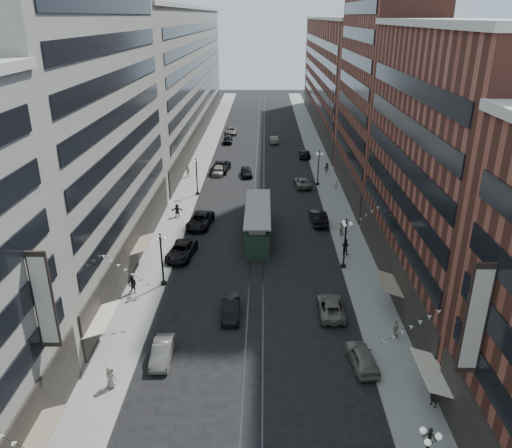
# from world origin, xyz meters

# --- Properties ---
(ground) EXTENTS (220.00, 220.00, 0.00)m
(ground) POSITION_xyz_m (0.00, 60.00, 0.00)
(ground) COLOR black
(ground) RESTS_ON ground
(sidewalk_west) EXTENTS (4.00, 180.00, 0.15)m
(sidewalk_west) POSITION_xyz_m (-11.00, 70.00, 0.07)
(sidewalk_west) COLOR gray
(sidewalk_west) RESTS_ON ground
(sidewalk_east) EXTENTS (4.00, 180.00, 0.15)m
(sidewalk_east) POSITION_xyz_m (11.00, 70.00, 0.07)
(sidewalk_east) COLOR gray
(sidewalk_east) RESTS_ON ground
(rail_west) EXTENTS (0.12, 180.00, 0.02)m
(rail_west) POSITION_xyz_m (-0.70, 70.00, 0.01)
(rail_west) COLOR #2D2D33
(rail_west) RESTS_ON ground
(rail_east) EXTENTS (0.12, 180.00, 0.02)m
(rail_east) POSITION_xyz_m (0.70, 70.00, 0.01)
(rail_east) COLOR #2D2D33
(rail_east) RESTS_ON ground
(building_west_mid) EXTENTS (8.00, 36.00, 28.00)m
(building_west_mid) POSITION_xyz_m (-17.00, 33.00, 14.00)
(building_west_mid) COLOR gray
(building_west_mid) RESTS_ON ground
(building_west_far) EXTENTS (8.00, 90.00, 26.00)m
(building_west_far) POSITION_xyz_m (-17.00, 96.00, 13.00)
(building_west_far) COLOR gray
(building_west_far) RESTS_ON ground
(building_east_mid) EXTENTS (8.00, 30.00, 24.00)m
(building_east_mid) POSITION_xyz_m (17.00, 28.00, 12.00)
(building_east_mid) COLOR brown
(building_east_mid) RESTS_ON ground
(building_east_tower) EXTENTS (8.00, 26.00, 42.00)m
(building_east_tower) POSITION_xyz_m (17.00, 56.00, 21.00)
(building_east_tower) COLOR brown
(building_east_tower) RESTS_ON ground
(building_east_far) EXTENTS (8.00, 72.00, 24.00)m
(building_east_far) POSITION_xyz_m (17.00, 105.00, 12.00)
(building_east_far) COLOR brown
(building_east_far) RESTS_ON ground
(lamppost_sw_far) EXTENTS (1.03, 1.14, 5.52)m
(lamppost_sw_far) POSITION_xyz_m (-9.20, 28.00, 3.10)
(lamppost_sw_far) COLOR black
(lamppost_sw_far) RESTS_ON sidewalk_west
(lamppost_sw_mid) EXTENTS (1.03, 1.14, 5.52)m
(lamppost_sw_mid) POSITION_xyz_m (-9.20, 55.00, 3.10)
(lamppost_sw_mid) COLOR black
(lamppost_sw_mid) RESTS_ON sidewalk_west
(lamppost_se_far) EXTENTS (1.03, 1.14, 5.52)m
(lamppost_se_far) POSITION_xyz_m (9.20, 32.00, 3.10)
(lamppost_se_far) COLOR black
(lamppost_se_far) RESTS_ON sidewalk_east
(lamppost_se_mid) EXTENTS (1.03, 1.14, 5.52)m
(lamppost_se_mid) POSITION_xyz_m (9.20, 60.00, 3.10)
(lamppost_se_mid) COLOR black
(lamppost_se_mid) RESTS_ON sidewalk_east
(streetcar) EXTENTS (3.00, 13.56, 3.75)m
(streetcar) POSITION_xyz_m (0.00, 40.21, 1.73)
(streetcar) COLOR #213428
(streetcar) RESTS_ON ground
(car_1) EXTENTS (1.58, 4.26, 1.39)m
(car_1) POSITION_xyz_m (-7.14, 16.51, 0.69)
(car_1) COLOR gray
(car_1) RESTS_ON ground
(car_2) EXTENTS (3.29, 5.89, 1.56)m
(car_2) POSITION_xyz_m (-8.40, 34.32, 0.78)
(car_2) COLOR black
(car_2) RESTS_ON ground
(car_4) EXTENTS (2.33, 4.67, 1.53)m
(car_4) POSITION_xyz_m (8.28, 15.99, 0.76)
(car_4) COLOR slate
(car_4) RESTS_ON ground
(car_5) EXTENTS (1.75, 4.63, 1.51)m
(car_5) POSITION_xyz_m (-2.20, 22.76, 0.75)
(car_5) COLOR black
(car_5) RESTS_ON ground
(pedestrian_1) EXTENTS (0.94, 0.70, 1.72)m
(pedestrian_1) POSITION_xyz_m (-10.18, 13.18, 1.01)
(pedestrian_1) COLOR gray
(pedestrian_1) RESTS_ON sidewalk_west
(pedestrian_2) EXTENTS (1.03, 0.83, 1.87)m
(pedestrian_2) POSITION_xyz_m (-11.82, 26.28, 1.08)
(pedestrian_2) COLOR black
(pedestrian_2) RESTS_ON sidewalk_west
(pedestrian_4) EXTENTS (0.62, 1.02, 1.63)m
(pedestrian_4) POSITION_xyz_m (11.69, 19.57, 0.96)
(pedestrian_4) COLOR #AFA591
(pedestrian_4) RESTS_ON sidewalk_east
(car_7) EXTENTS (3.45, 6.15, 1.62)m
(car_7) POSITION_xyz_m (-7.38, 43.19, 0.81)
(car_7) COLOR black
(car_7) RESTS_ON ground
(car_8) EXTENTS (2.05, 4.81, 1.38)m
(car_8) POSITION_xyz_m (-6.97, 65.83, 0.69)
(car_8) COLOR gray
(car_8) RESTS_ON ground
(car_9) EXTENTS (1.94, 4.69, 1.59)m
(car_9) POSITION_xyz_m (-6.94, 88.11, 0.80)
(car_9) COLOR black
(car_9) RESTS_ON ground
(car_10) EXTENTS (2.18, 5.25, 1.69)m
(car_10) POSITION_xyz_m (7.78, 44.35, 0.84)
(car_10) COLOR black
(car_10) RESTS_ON ground
(car_11) EXTENTS (2.77, 5.39, 1.46)m
(car_11) POSITION_xyz_m (6.80, 59.41, 0.73)
(car_11) COLOR slate
(car_11) RESTS_ON ground
(car_12) EXTENTS (2.20, 5.09, 1.46)m
(car_12) POSITION_xyz_m (8.40, 76.84, 0.73)
(car_12) COLOR black
(car_12) RESTS_ON ground
(car_13) EXTENTS (2.28, 4.65, 1.53)m
(car_13) POSITION_xyz_m (-2.20, 64.87, 0.76)
(car_13) COLOR black
(car_13) RESTS_ON ground
(car_14) EXTENTS (1.73, 4.70, 1.54)m
(car_14) POSITION_xyz_m (2.78, 88.34, 0.77)
(car_14) COLOR slate
(car_14) RESTS_ON ground
(pedestrian_5) EXTENTS (1.69, 0.69, 1.77)m
(pedestrian_5) POSITION_xyz_m (-10.77, 46.08, 1.03)
(pedestrian_5) COLOR black
(pedestrian_5) RESTS_ON sidewalk_west
(pedestrian_6) EXTENTS (1.21, 0.82, 1.90)m
(pedestrian_6) POSITION_xyz_m (-11.83, 63.90, 1.10)
(pedestrian_6) COLOR beige
(pedestrian_6) RESTS_ON sidewalk_west
(pedestrian_7) EXTENTS (1.02, 0.85, 1.85)m
(pedestrian_7) POSITION_xyz_m (9.82, 35.15, 1.07)
(pedestrian_7) COLOR black
(pedestrian_7) RESTS_ON sidewalk_east
(pedestrian_8) EXTENTS (0.75, 0.65, 1.72)m
(pedestrian_8) POSITION_xyz_m (11.70, 57.48, 1.01)
(pedestrian_8) COLOR beige
(pedestrian_8) RESTS_ON sidewalk_east
(pedestrian_9) EXTENTS (1.19, 0.80, 1.70)m
(pedestrian_9) POSITION_xyz_m (11.37, 66.48, 1.00)
(pedestrian_9) COLOR black
(pedestrian_9) RESTS_ON sidewalk_east
(car_extra_0) EXTENTS (2.84, 5.41, 1.45)m
(car_extra_0) POSITION_xyz_m (-6.80, 96.99, 0.73)
(car_extra_0) COLOR #66655B
(car_extra_0) RESTS_ON ground
(car_extra_1) EXTENTS (3.53, 6.42, 1.70)m
(car_extra_1) POSITION_xyz_m (-6.80, 67.22, 0.85)
(car_extra_1) COLOR black
(car_extra_1) RESTS_ON ground
(car_extra_2) EXTENTS (2.34, 5.05, 1.40)m
(car_extra_2) POSITION_xyz_m (6.80, 23.22, 0.70)
(car_extra_2) COLOR slate
(car_extra_2) RESTS_ON ground
(pedestrian_extra_0) EXTENTS (0.79, 0.84, 1.93)m
(pedestrian_extra_0) POSITION_xyz_m (12.40, 11.58, 1.11)
(pedestrian_extra_0) COLOR black
(pedestrian_extra_0) RESTS_ON sidewalk_east
(pedestrian_extra_1) EXTENTS (1.02, 1.78, 1.85)m
(pedestrian_extra_1) POSITION_xyz_m (10.19, 40.51, 1.07)
(pedestrian_extra_1) COLOR #B8AC99
(pedestrian_extra_1) RESTS_ON sidewalk_east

